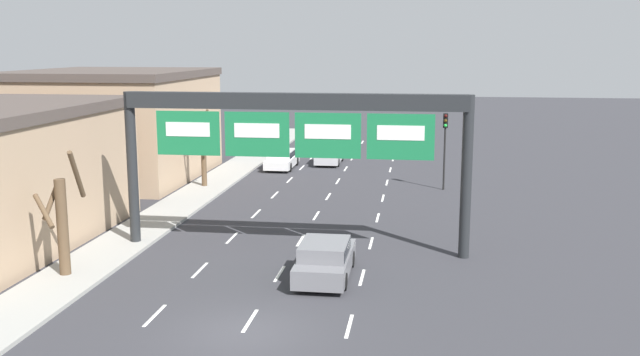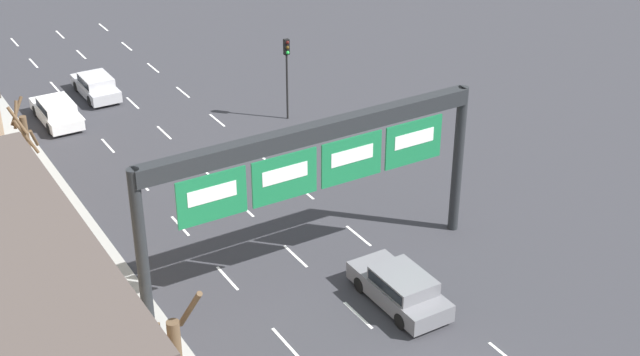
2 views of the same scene
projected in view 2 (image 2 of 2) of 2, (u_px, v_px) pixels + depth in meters
name	position (u px, v px, depth m)	size (l,w,h in m)	color
lane_dashes	(269.00, 231.00, 40.84)	(6.72, 67.00, 0.01)	white
sign_gantry	(315.00, 158.00, 35.06)	(15.27, 0.70, 6.98)	#232628
car_grey	(400.00, 287.00, 35.47)	(1.99, 4.77, 1.50)	slate
car_white	(56.00, 110.00, 51.20)	(1.89, 4.76, 1.41)	silver
car_silver	(96.00, 85.00, 54.66)	(1.83, 4.50, 1.40)	#B7B7BC
traffic_light_near_gantry	(287.00, 63.00, 50.43)	(0.30, 0.35, 4.84)	black
tree_bare_closest	(27.00, 147.00, 42.68)	(1.29, 1.27, 4.88)	brown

